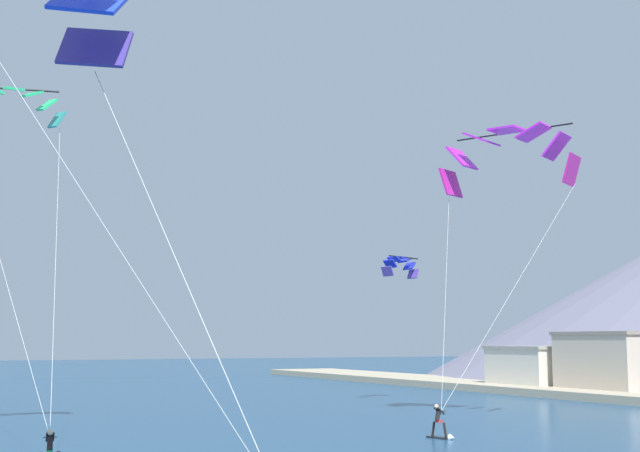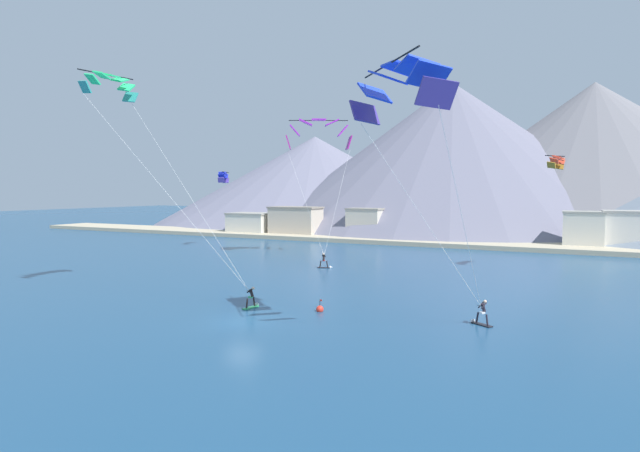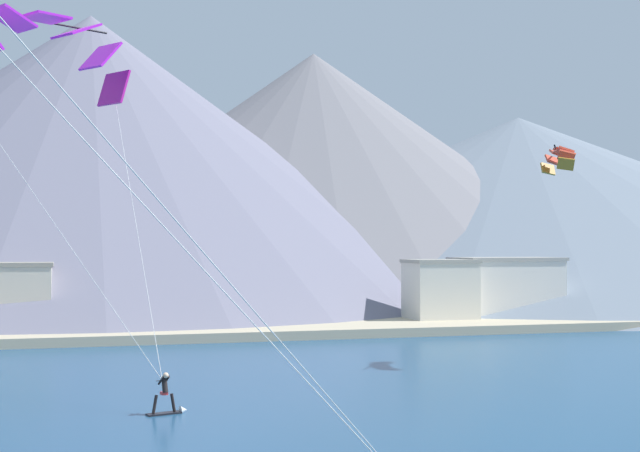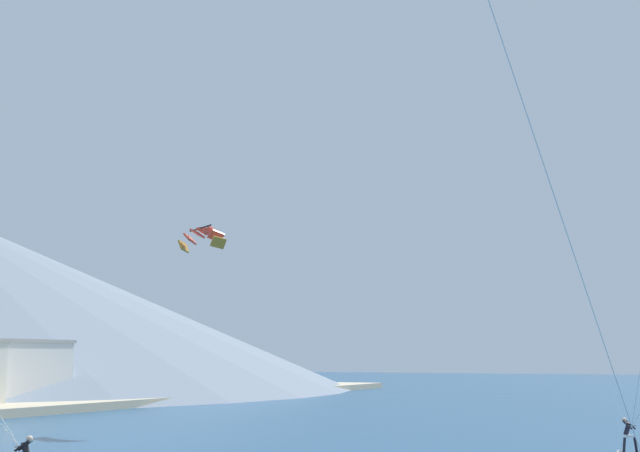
{
  "view_description": "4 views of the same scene",
  "coord_description": "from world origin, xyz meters",
  "views": [
    {
      "loc": [
        34.28,
        -2.41,
        5.04
      ],
      "look_at": [
        3.3,
        12.66,
        9.46
      ],
      "focal_mm": 50.0,
      "sensor_mm": 36.0,
      "label": 1
    },
    {
      "loc": [
        19.46,
        -27.56,
        8.88
      ],
      "look_at": [
        -0.23,
        12.5,
        5.71
      ],
      "focal_mm": 28.0,
      "sensor_mm": 36.0,
      "label": 2
    },
    {
      "loc": [
        -9.21,
        -13.5,
        6.94
      ],
      "look_at": [
        -0.39,
        17.24,
        7.66
      ],
      "focal_mm": 50.0,
      "sensor_mm": 36.0,
      "label": 3
    },
    {
      "loc": [
        -29.03,
        0.29,
        4.48
      ],
      "look_at": [
        -1.28,
        14.13,
        9.02
      ],
      "focal_mm": 50.0,
      "sensor_mm": 36.0,
      "label": 4
    }
  ],
  "objects": [
    {
      "name": "shore_building_old_town",
      "position": [
        29.26,
        59.3,
        2.97
      ],
      "size": [
        9.38,
        5.75,
        5.92
      ],
      "color": "silver",
      "rests_on": "ground"
    },
    {
      "name": "kitesurfer_mid_center",
      "position": [
        14.63,
        6.38,
        0.52
      ],
      "size": [
        1.69,
        1.25,
        1.74
      ],
      "color": "black",
      "rests_on": "ground"
    },
    {
      "name": "parafoil_kite_distant_low_drift",
      "position": [
        18.57,
        32.52,
        12.12
      ],
      "size": [
        1.96,
        3.87,
        1.53
      ],
      "color": "#B47A22"
    }
  ]
}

